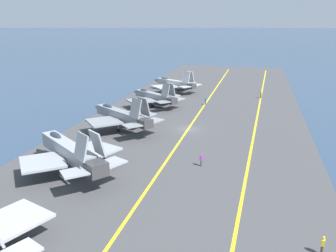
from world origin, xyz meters
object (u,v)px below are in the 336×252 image
(parked_jet_fourth, at_px, (154,96))
(crew_blue_vest, at_px, (206,101))
(crew_yellow_vest, at_px, (323,244))
(crew_purple_vest, at_px, (201,160))
(parked_jet_fifth, at_px, (174,83))
(crew_brown_vest, at_px, (261,94))
(parked_jet_second, at_px, (69,151))
(parked_jet_third, at_px, (121,115))

(parked_jet_fourth, xyz_separation_m, crew_blue_vest, (3.91, -11.32, -1.21))
(parked_jet_fourth, height_order, crew_yellow_vest, parked_jet_fourth)
(crew_blue_vest, relative_size, crew_yellow_vest, 1.04)
(crew_purple_vest, bearing_deg, parked_jet_fifth, 17.25)
(parked_jet_fifth, distance_m, crew_yellow_vest, 71.61)
(crew_yellow_vest, distance_m, crew_brown_vest, 63.23)
(parked_jet_second, xyz_separation_m, crew_blue_vest, (41.94, -11.39, -1.83))
(parked_jet_third, distance_m, parked_jet_fourth, 19.27)
(parked_jet_third, xyz_separation_m, parked_jet_fifth, (36.76, -1.10, -0.31))
(parked_jet_fourth, xyz_separation_m, crew_purple_vest, (-32.17, -16.08, -1.26))
(crew_blue_vest, distance_m, crew_yellow_vest, 55.09)
(parked_jet_third, relative_size, crew_yellow_vest, 9.38)
(parked_jet_fifth, bearing_deg, parked_jet_third, 178.29)
(parked_jet_fifth, xyz_separation_m, crew_brown_vest, (-2.81, -23.05, -1.42))
(parked_jet_second, relative_size, parked_jet_third, 1.01)
(parked_jet_fourth, distance_m, crew_yellow_vest, 56.28)
(crew_yellow_vest, bearing_deg, parked_jet_fifth, 23.15)
(parked_jet_second, xyz_separation_m, crew_purple_vest, (5.86, -16.15, -1.88))
(crew_yellow_vest, bearing_deg, parked_jet_second, 70.36)
(crew_brown_vest, bearing_deg, parked_jet_third, 144.58)
(parked_jet_second, bearing_deg, parked_jet_third, 1.13)
(parked_jet_fourth, distance_m, crew_brown_vest, 27.91)
(crew_blue_vest, bearing_deg, parked_jet_fourth, 109.05)
(crew_purple_vest, relative_size, crew_brown_vest, 0.97)
(crew_blue_vest, xyz_separation_m, crew_brown_vest, (10.78, -12.39, -0.02))
(parked_jet_fifth, distance_m, crew_purple_vest, 52.03)
(parked_jet_third, bearing_deg, crew_brown_vest, -35.42)
(parked_jet_second, distance_m, parked_jet_fifth, 55.53)
(crew_yellow_vest, bearing_deg, parked_jet_fourth, 30.79)
(parked_jet_second, xyz_separation_m, parked_jet_fifth, (55.52, -0.72, -0.43))
(parked_jet_fourth, bearing_deg, crew_purple_vest, -153.45)
(crew_yellow_vest, xyz_separation_m, crew_brown_vest, (63.02, 5.10, 0.01))
(crew_blue_vest, relative_size, crew_brown_vest, 1.02)
(parked_jet_fourth, bearing_deg, crew_brown_vest, -58.22)
(crew_purple_vest, distance_m, crew_brown_vest, 47.47)
(crew_purple_vest, bearing_deg, crew_brown_vest, -9.24)
(parked_jet_third, bearing_deg, crew_yellow_vest, -134.83)
(crew_purple_vest, xyz_separation_m, crew_brown_vest, (46.86, -7.63, 0.03))
(parked_jet_fourth, relative_size, parked_jet_fifth, 0.96)
(parked_jet_third, height_order, crew_purple_vest, parked_jet_third)
(parked_jet_second, xyz_separation_m, parked_jet_third, (18.77, 0.37, -0.12))
(parked_jet_fourth, relative_size, crew_blue_vest, 8.11)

